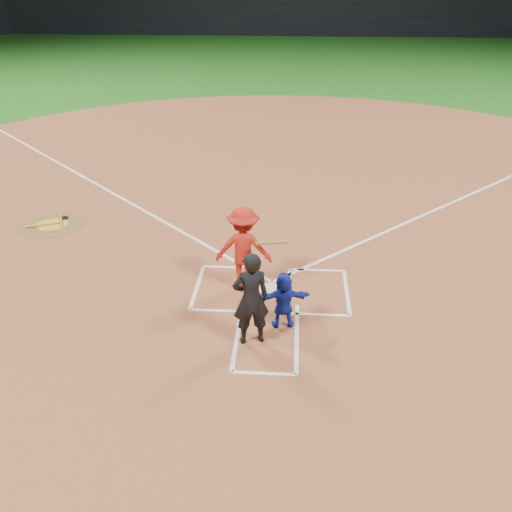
# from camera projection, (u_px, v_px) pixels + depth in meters

# --- Properties ---
(ground) EXTENTS (120.00, 120.00, 0.00)m
(ground) POSITION_uv_depth(u_px,v_px,m) (271.00, 290.00, 12.10)
(ground) COLOR #185615
(ground) RESTS_ON ground
(home_plate_dirt) EXTENTS (28.00, 28.00, 0.01)m
(home_plate_dirt) POSITION_uv_depth(u_px,v_px,m) (281.00, 190.00, 17.42)
(home_plate_dirt) COLOR brown
(home_plate_dirt) RESTS_ON ground
(stadium_wall_far) EXTENTS (80.00, 1.20, 3.20)m
(stadium_wall_far) POSITION_uv_depth(u_px,v_px,m) (295.00, 17.00, 53.94)
(stadium_wall_far) COLOR black
(stadium_wall_far) RESTS_ON ground
(home_plate) EXTENTS (0.60, 0.60, 0.02)m
(home_plate) POSITION_uv_depth(u_px,v_px,m) (271.00, 289.00, 12.09)
(home_plate) COLOR silver
(home_plate) RESTS_ON home_plate_dirt
(on_deck_circle) EXTENTS (1.70, 1.70, 0.01)m
(on_deck_circle) POSITION_uv_depth(u_px,v_px,m) (52.00, 225.00, 15.07)
(on_deck_circle) COLOR brown
(on_deck_circle) RESTS_ON home_plate_dirt
(on_deck_logo) EXTENTS (0.80, 0.80, 0.00)m
(on_deck_logo) POSITION_uv_depth(u_px,v_px,m) (52.00, 224.00, 15.07)
(on_deck_logo) COLOR gold
(on_deck_logo) RESTS_ON on_deck_circle
(on_deck_bat_a) EXTENTS (0.41, 0.79, 0.06)m
(on_deck_bat_a) POSITION_uv_depth(u_px,v_px,m) (61.00, 220.00, 15.27)
(on_deck_bat_a) COLOR olive
(on_deck_bat_a) RESTS_ON on_deck_circle
(on_deck_bat_b) EXTENTS (0.79, 0.41, 0.06)m
(on_deck_bat_b) POSITION_uv_depth(u_px,v_px,m) (43.00, 225.00, 14.98)
(on_deck_bat_b) COLOR #A77E3D
(on_deck_bat_b) RESTS_ON on_deck_circle
(bat_weight_donut) EXTENTS (0.19, 0.19, 0.05)m
(bat_weight_donut) POSITION_uv_depth(u_px,v_px,m) (65.00, 218.00, 15.40)
(bat_weight_donut) COLOR black
(bat_weight_donut) RESTS_ON on_deck_circle
(catcher) EXTENTS (1.08, 0.49, 1.12)m
(catcher) POSITION_uv_depth(u_px,v_px,m) (283.00, 300.00, 10.63)
(catcher) COLOR #1529AE
(catcher) RESTS_ON home_plate_dirt
(umpire) EXTENTS (0.75, 0.60, 1.80)m
(umpire) POSITION_uv_depth(u_px,v_px,m) (251.00, 299.00, 10.03)
(umpire) COLOR black
(umpire) RESTS_ON home_plate_dirt
(chalk_markings) EXTENTS (28.35, 17.32, 0.01)m
(chalk_markings) POSITION_uv_depth(u_px,v_px,m) (280.00, 198.00, 16.78)
(chalk_markings) COLOR white
(chalk_markings) RESTS_ON home_plate_dirt
(batter_at_plate) EXTENTS (1.52, 0.80, 1.82)m
(batter_at_plate) POSITION_uv_depth(u_px,v_px,m) (243.00, 248.00, 11.78)
(batter_at_plate) COLOR #B22013
(batter_at_plate) RESTS_ON home_plate_dirt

